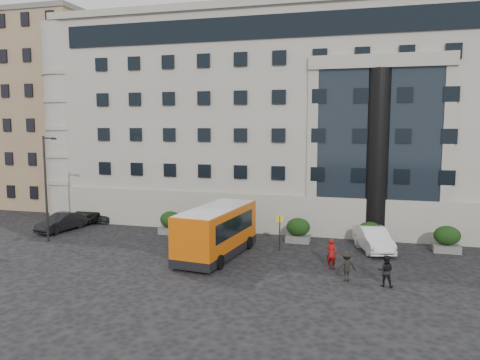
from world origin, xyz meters
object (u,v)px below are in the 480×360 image
object	(u,v)px
hedge_b	(232,226)
hedge_d	(370,234)
red_truck	(92,197)
parked_car_b	(62,222)
pedestrian_b	(386,271)
hedge_a	(171,222)
pedestrian_a	(331,253)
hedge_c	(298,230)
white_taxi	(373,239)
minibus	(217,230)
hedge_e	(447,239)
street_lamp	(46,184)
parked_car_c	(112,214)
bus_stop_sign	(280,227)
pedestrian_c	(346,266)
parked_car_d	(98,212)

from	to	relation	value
hedge_b	hedge_d	xyz separation A→B (m)	(10.40, 0.00, 0.00)
hedge_b	red_truck	world-z (taller)	red_truck
parked_car_b	pedestrian_b	distance (m)	26.55
hedge_a	pedestrian_a	world-z (taller)	pedestrian_a
hedge_c	white_taxi	world-z (taller)	hedge_c
minibus	red_truck	bearing A→B (deg)	151.63
hedge_d	minibus	size ratio (longest dim) A/B	0.22
hedge_a	hedge_d	distance (m)	15.60
hedge_e	white_taxi	xyz separation A→B (m)	(-4.95, -0.94, -0.11)
white_taxi	street_lamp	bearing A→B (deg)	172.77
parked_car_c	pedestrian_a	distance (m)	22.84
hedge_d	pedestrian_a	distance (m)	6.31
hedge_c	bus_stop_sign	distance (m)	3.05
minibus	hedge_c	bearing A→B (deg)	54.41
hedge_d	pedestrian_b	distance (m)	8.48
bus_stop_sign	pedestrian_c	size ratio (longest dim) A/B	1.46
parked_car_b	hedge_d	bearing A→B (deg)	13.20
parked_car_b	hedge_c	bearing A→B (deg)	14.13
parked_car_d	white_taxi	distance (m)	25.06
parked_car_c	minibus	bearing A→B (deg)	-30.52
hedge_e	minibus	world-z (taller)	minibus
hedge_b	hedge_d	bearing A→B (deg)	0.00
hedge_e	street_lamp	distance (m)	29.34
bus_stop_sign	parked_car_d	distance (m)	19.36
pedestrian_c	hedge_d	bearing A→B (deg)	-122.60
street_lamp	hedge_b	bearing A→B (deg)	20.07
hedge_a	street_lamp	bearing A→B (deg)	-148.84
pedestrian_a	pedestrian_c	world-z (taller)	pedestrian_a
hedge_a	pedestrian_a	xyz separation A→B (m)	(13.31, -5.88, 0.01)
hedge_c	parked_car_b	bearing A→B (deg)	-175.55
bus_stop_sign	hedge_d	bearing A→B (deg)	24.66
parked_car_c	white_taxi	world-z (taller)	white_taxi
hedge_a	hedge_e	world-z (taller)	same
minibus	parked_car_c	bearing A→B (deg)	152.58
hedge_c	parked_car_b	world-z (taller)	hedge_c
hedge_c	street_lamp	world-z (taller)	street_lamp
parked_car_c	hedge_e	bearing A→B (deg)	-3.84
parked_car_d	bus_stop_sign	bearing A→B (deg)	-14.30
pedestrian_a	hedge_e	bearing A→B (deg)	-125.20
parked_car_c	pedestrian_b	xyz separation A→B (m)	(23.95, -11.97, 0.27)
hedge_c	bus_stop_sign	size ratio (longest dim) A/B	0.73
hedge_d	parked_car_b	world-z (taller)	hedge_d
hedge_a	hedge_e	bearing A→B (deg)	0.00
minibus	hedge_d	bearing A→B (deg)	34.32
red_truck	pedestrian_b	xyz separation A→B (m)	(28.00, -15.10, -0.63)
white_taxi	pedestrian_a	bearing A→B (deg)	-133.64
hedge_b	bus_stop_sign	world-z (taller)	bus_stop_sign
bus_stop_sign	pedestrian_c	distance (m)	7.23
hedge_d	hedge_e	size ratio (longest dim) A/B	1.00
minibus	hedge_a	bearing A→B (deg)	143.37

